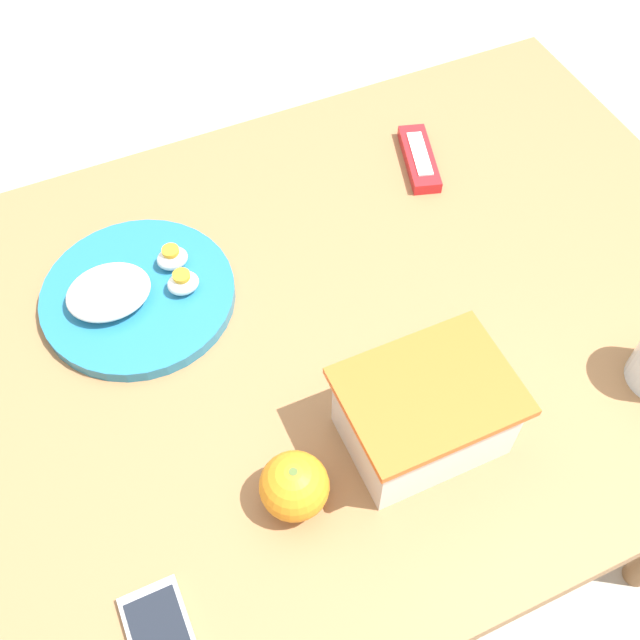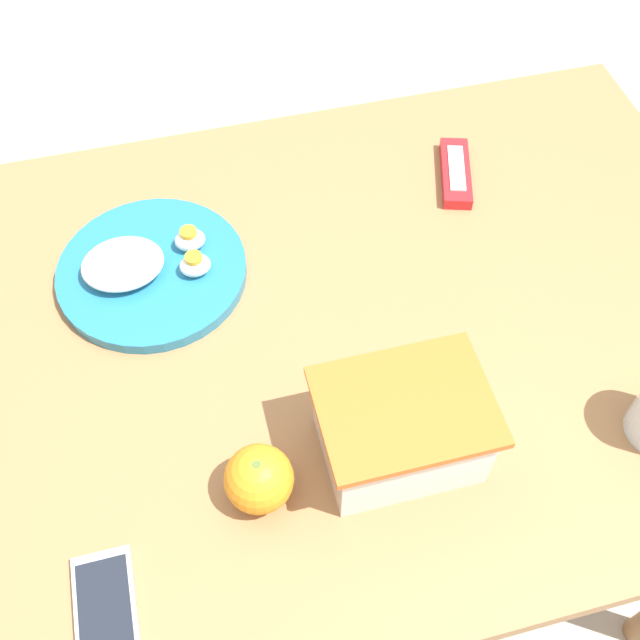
{
  "view_description": "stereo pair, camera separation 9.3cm",
  "coord_description": "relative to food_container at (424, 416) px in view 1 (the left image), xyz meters",
  "views": [
    {
      "loc": [
        0.22,
        0.5,
        1.54
      ],
      "look_at": [
        0.0,
        0.01,
        0.78
      ],
      "focal_mm": 42.0,
      "sensor_mm": 36.0,
      "label": 1
    },
    {
      "loc": [
        0.14,
        0.53,
        1.54
      ],
      "look_at": [
        0.0,
        0.01,
        0.78
      ],
      "focal_mm": 42.0,
      "sensor_mm": 36.0,
      "label": 2
    }
  ],
  "objects": [
    {
      "name": "ground_plane",
      "position": [
        0.04,
        -0.19,
        -0.8
      ],
      "size": [
        10.0,
        10.0,
        0.0
      ],
      "primitive_type": "plane",
      "color": "#B2A899"
    },
    {
      "name": "table",
      "position": [
        0.04,
        -0.19,
        -0.13
      ],
      "size": [
        1.19,
        0.81,
        0.75
      ],
      "color": "#996B42",
      "rests_on": "ground_plane"
    },
    {
      "name": "food_container",
      "position": [
        0.0,
        0.0,
        0.0
      ],
      "size": [
        0.18,
        0.14,
        0.11
      ],
      "color": "white",
      "rests_on": "table"
    },
    {
      "name": "orange_fruit",
      "position": [
        0.16,
        0.01,
        -0.01
      ],
      "size": [
        0.08,
        0.08,
        0.08
      ],
      "color": "orange",
      "rests_on": "table"
    },
    {
      "name": "rice_plate",
      "position": [
        0.24,
        -0.32,
        -0.03
      ],
      "size": [
        0.25,
        0.25,
        0.05
      ],
      "color": "teal",
      "rests_on": "table"
    },
    {
      "name": "candy_bar",
      "position": [
        -0.22,
        -0.4,
        -0.04
      ],
      "size": [
        0.08,
        0.14,
        0.02
      ],
      "color": "red",
      "rests_on": "table"
    }
  ]
}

